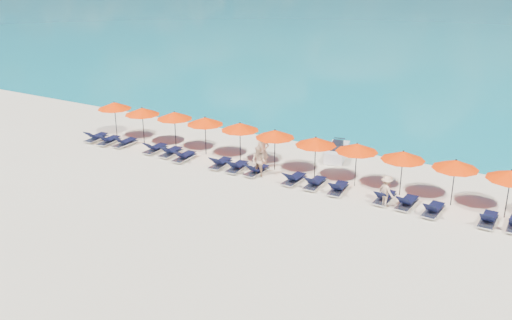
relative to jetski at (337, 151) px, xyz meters
The scene contains 34 objects.
ground 8.71m from the jetski, 104.20° to the right, with size 1400.00×1400.00×0.00m, color beige.
headland_main 612.63m from the jetski, 119.61° to the left, with size 374.00×242.00×126.50m.
headland_small 573.25m from the jetski, 105.42° to the left, with size 162.00×126.00×85.50m.
jetski is the anchor object (origin of this frame).
beachgoer_a 4.53m from the jetski, 130.07° to the right, with size 0.70×0.46×1.91m, color tan.
beachgoer_b 5.26m from the jetski, 117.78° to the right, with size 0.78×0.45×1.61m, color tan.
beachgoer_c 6.60m from the jetski, 47.59° to the right, with size 0.95×0.44×1.47m, color tan.
umbrella_0 14.11m from the jetski, 166.47° to the right, with size 2.10×2.10×2.28m.
umbrella_1 11.86m from the jetski, 162.99° to the right, with size 2.10×2.10×2.28m.
umbrella_2 9.67m from the jetski, 160.40° to the right, with size 2.10×2.10×2.28m.
umbrella_3 7.68m from the jetski, 154.41° to the right, with size 2.10×2.10×2.28m.
umbrella_4 5.72m from the jetski, 144.35° to the right, with size 2.10×2.10×2.28m.
umbrella_5 4.34m from the jetski, 122.65° to the right, with size 2.10×2.10×2.28m.
umbrella_6 3.84m from the jetski, 86.51° to the right, with size 2.10×2.10×2.28m.
umbrella_7 4.41m from the jetski, 54.81° to the right, with size 2.10×2.10×2.28m.
umbrella_8 5.96m from the jetski, 35.80° to the right, with size 2.10×2.10×2.28m.
umbrella_9 7.95m from the jetski, 25.26° to the right, with size 2.10×2.10×2.28m.
umbrella_10 10.13m from the jetski, 20.16° to the right, with size 2.10×2.10×2.28m.
lounger_0 14.84m from the jetski, 161.99° to the right, with size 0.74×1.74×0.66m.
lounger_1 13.81m from the jetski, 160.29° to the right, with size 0.76×1.75×0.66m.
lounger_2 12.68m from the jetski, 159.35° to the right, with size 0.65×1.71×0.66m.
lounger_3 10.54m from the jetski, 155.23° to the right, with size 0.63×1.70×0.66m.
lounger_4 9.50m from the jetski, 152.18° to the right, with size 0.72×1.73×0.66m.
lounger_5 8.63m from the jetski, 147.17° to the right, with size 0.68×1.72×0.66m.
lounger_6 6.68m from the jetski, 137.29° to the right, with size 0.71×1.73×0.66m.
lounger_7 5.95m from the jetski, 130.10° to the right, with size 0.73×1.74×0.66m.
lounger_8 5.22m from the jetski, 120.69° to the right, with size 0.76×1.75×0.66m.
lounger_9 4.58m from the jetski, 95.31° to the right, with size 0.72×1.73×0.66m.
lounger_10 4.59m from the jetski, 80.93° to the right, with size 0.64×1.71×0.66m.
lounger_11 4.99m from the jetski, 66.58° to the right, with size 0.75×1.74×0.66m.
lounger_12 6.20m from the jetski, 46.41° to the right, with size 0.69×1.72×0.66m.
lounger_13 7.02m from the jetski, 40.37° to the right, with size 0.73×1.74×0.66m.
lounger_14 8.09m from the jetski, 35.53° to the right, with size 0.72×1.73×0.66m.
lounger_15 9.95m from the jetski, 26.97° to the right, with size 0.65×1.71×0.66m.
Camera 1 is at (13.54, -20.14, 10.99)m, focal length 40.00 mm.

